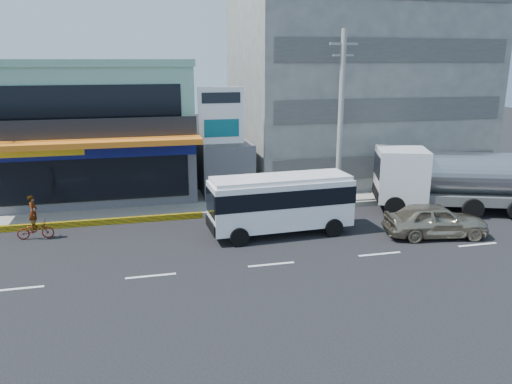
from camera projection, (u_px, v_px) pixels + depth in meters
ground at (271, 265)px, 21.07m from camera, size 120.00×120.00×0.00m
sidewalk at (309, 196)px, 31.08m from camera, size 70.00×5.00×0.30m
shop_building at (91, 131)px, 31.35m from camera, size 12.40×11.70×8.00m
concrete_building at (352, 79)px, 35.60m from camera, size 16.00×12.00×14.00m
gap_structure at (223, 166)px, 31.90m from camera, size 3.00×6.00×3.50m
satellite_dish at (225, 141)px, 30.48m from camera, size 1.50×1.50×0.15m
billboard at (221, 122)px, 28.33m from camera, size 2.60×0.18×6.90m
utility_pole_near at (341, 119)px, 28.04m from camera, size 1.60×0.30×10.00m
minibus at (281, 200)px, 24.35m from camera, size 7.09×2.74×2.92m
sedan at (435, 220)px, 24.21m from camera, size 5.14×2.72×1.67m
tanker_truck at (451, 179)px, 27.97m from camera, size 9.31×5.44×3.53m
motorcycle_rider at (35, 225)px, 23.91m from camera, size 1.69×0.61×2.16m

